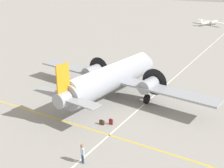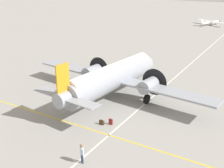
{
  "view_description": "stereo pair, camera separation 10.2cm",
  "coord_description": "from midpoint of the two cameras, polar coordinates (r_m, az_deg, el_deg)",
  "views": [
    {
      "loc": [
        -15.41,
        26.21,
        13.33
      ],
      "look_at": [
        0.0,
        0.0,
        1.75
      ],
      "focal_mm": 45.0,
      "sensor_mm": 36.0,
      "label": 1
    },
    {
      "loc": [
        -15.5,
        26.16,
        13.33
      ],
      "look_at": [
        0.0,
        0.0,
        1.75
      ],
      "focal_mm": 45.0,
      "sensor_mm": 36.0,
      "label": 2
    }
  ],
  "objects": [
    {
      "name": "suitcase_near_door",
      "position": [
        27.33,
        -0.32,
        -7.67
      ],
      "size": [
        0.38,
        0.15,
        0.6
      ],
      "color": "maroon",
      "rests_on": "ground_plane"
    },
    {
      "name": "light_aircraft_distant",
      "position": [
        90.23,
        19.22,
        11.75
      ],
      "size": [
        9.58,
        7.54,
        2.0
      ],
      "rotation": [
        0.0,
        0.0,
        4.2
      ],
      "color": "white",
      "rests_on": "ground_plane"
    },
    {
      "name": "suitcase_upright_spare",
      "position": [
        27.35,
        -2.17,
        -7.8
      ],
      "size": [
        0.51,
        0.19,
        0.49
      ],
      "color": "#47331E",
      "rests_on": "ground_plane"
    },
    {
      "name": "airliner_main",
      "position": [
        32.6,
        0.39,
        1.61
      ],
      "size": [
        24.17,
        16.84,
        6.02
      ],
      "rotation": [
        0.0,
        0.0,
        4.61
      ],
      "color": "#9399A3",
      "rests_on": "ground_plane"
    },
    {
      "name": "apron_line_northsouth",
      "position": [
        31.52,
        6.26,
        -4.3
      ],
      "size": [
        0.16,
        120.0,
        0.01
      ],
      "color": "silver",
      "rests_on": "ground_plane"
    },
    {
      "name": "apron_line_eastwest",
      "position": [
        27.77,
        -7.91,
        -8.06
      ],
      "size": [
        120.0,
        0.16,
        0.01
      ],
      "color": "gold",
      "rests_on": "ground_plane"
    },
    {
      "name": "ground_plane",
      "position": [
        33.2,
        -0.09,
        -2.83
      ],
      "size": [
        300.0,
        300.0,
        0.0
      ],
      "primitive_type": "plane",
      "color": "gray"
    },
    {
      "name": "crew_foreground",
      "position": [
        21.93,
        -6.17,
        -13.47
      ],
      "size": [
        0.49,
        0.36,
        1.65
      ],
      "rotation": [
        0.0,
        0.0,
        2.57
      ],
      "color": "navy",
      "rests_on": "ground_plane"
    }
  ]
}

